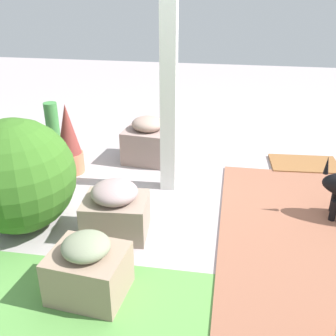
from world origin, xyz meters
TOP-DOWN VIEW (x-y plane):
  - ground_plane at (0.00, 0.00)m, footprint 12.00×12.00m
  - porch_pillar at (0.44, -0.17)m, footprint 0.13×0.13m
  - stone_planter_nearest at (0.75, -0.73)m, footprint 0.51×0.49m
  - stone_planter_mid at (0.71, 0.64)m, footprint 0.50×0.41m
  - stone_planter_far at (0.70, 1.29)m, footprint 0.48×0.42m
  - round_shrub at (1.45, 0.65)m, footprint 0.87×0.87m
  - terracotta_pot_spiky at (1.45, -0.32)m, footprint 0.26×0.26m
  - terracotta_pot_tall at (1.78, -0.70)m, footprint 0.25×0.25m
  - terracotta_pot_broad at (1.91, -0.03)m, footprint 0.42×0.42m
  - doormat at (-0.87, -0.85)m, footprint 0.71×0.46m

SIDE VIEW (x-z plane):
  - ground_plane at x=0.00m, z-range 0.00..0.00m
  - doormat at x=-0.87m, z-range 0.00..0.03m
  - stone_planter_far at x=0.70m, z-range -0.02..0.40m
  - stone_planter_mid at x=0.71m, z-range -0.01..0.42m
  - terracotta_pot_tall at x=1.78m, z-range -0.09..0.50m
  - stone_planter_nearest at x=0.75m, z-range -0.02..0.46m
  - terracotta_pot_broad at x=1.91m, z-range 0.03..0.48m
  - terracotta_pot_spiky at x=1.45m, z-range -0.02..0.69m
  - round_shrub at x=1.45m, z-range 0.00..0.87m
  - porch_pillar at x=0.44m, z-range 0.00..2.36m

